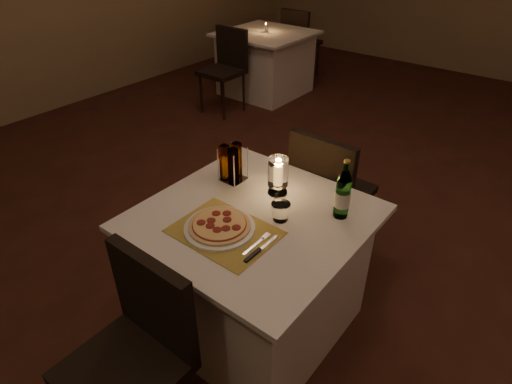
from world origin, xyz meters
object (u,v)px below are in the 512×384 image
Objects in this scene: main_table at (254,272)px; hurricane_candle at (278,173)px; plate at (220,228)px; neighbor_table_left at (265,63)px; water_bottle at (343,194)px; chair_far at (327,186)px; tumbler at (281,212)px; pizza at (219,225)px; chair_near at (138,341)px.

hurricane_candle reaches higher than main_table.
neighbor_table_left is (-2.12, 3.13, -0.38)m from plate.
water_bottle is 1.51× the size of hurricane_candle.
main_table is at bearing -84.06° from hurricane_candle.
hurricane_candle is 3.50m from neighbor_table_left.
chair_far is 0.64m from water_bottle.
hurricane_candle is (-0.14, 0.18, 0.07)m from tumbler.
main_table is 0.42m from plate.
neighbor_table_left is (-2.12, 3.13, -0.39)m from pizza.
neighbor_table_left is (-2.17, 3.67, -0.18)m from chair_near.
hurricane_candle reaches higher than pizza.
main_table is 0.74m from chair_far.
plate is 1.63× the size of hurricane_candle.
water_bottle reaches higher than chair_far.
chair_far is at bearing 124.77° from water_bottle.
chair_near is 4.58× the size of hurricane_candle.
hurricane_candle reaches higher than plate.
chair_far is 0.90× the size of neighbor_table_left.
chair_near is 1.00× the size of chair_far.
water_bottle is (0.32, 0.96, 0.31)m from chair_near.
water_bottle is 0.30× the size of neighbor_table_left.
chair_near reaches higher than main_table.
main_table is 0.63m from water_bottle.
water_bottle is at bearing 49.17° from pizza.
pizza is 1.42× the size of hurricane_candle.
water_bottle is 3.71m from neighbor_table_left.
main_table is 3.57× the size of pizza.
hurricane_candle is at bearing 95.94° from main_table.
neighbor_table_left is (-2.29, 2.90, -0.41)m from tumbler.
neighbor_table_left is at bearing 134.12° from chair_far.
plate is at bearing -105.52° from main_table.
chair_far is 3.12m from neighbor_table_left.
neighbor_table_left is at bearing 132.69° from water_bottle.
tumbler reaches higher than main_table.
chair_far is 3.03× the size of water_bottle.
chair_near is 3.21× the size of pizza.
chair_far is 3.21× the size of pizza.
hurricane_candle is (-0.35, -0.02, -0.00)m from water_bottle.
main_table is 1.11× the size of chair_near.
main_table is 0.74m from chair_near.
plate is at bearing -35.06° from pizza.
plate is at bearing -55.91° from neighbor_table_left.
tumbler is 0.46× the size of hurricane_candle.
hurricane_candle reaches higher than chair_far.
tumbler is (0.12, 0.05, 0.41)m from main_table.
pizza is at bearing 144.94° from plate.
main_table is 0.53m from hurricane_candle.
water_bottle is at bearing 44.74° from tumbler.
pizza is 0.29m from tumbler.
chair_near is 10.06× the size of tumbler.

